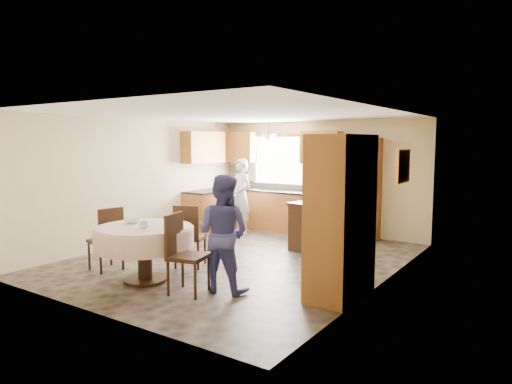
{
  "coord_description": "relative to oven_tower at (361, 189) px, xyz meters",
  "views": [
    {
      "loc": [
        4.57,
        -6.28,
        2.03
      ],
      "look_at": [
        0.14,
        0.3,
        1.16
      ],
      "focal_mm": 32.0,
      "sensor_mm": 36.0,
      "label": 1
    }
  ],
  "objects": [
    {
      "name": "floor",
      "position": [
        -1.15,
        -2.69,
        -1.06
      ],
      "size": [
        5.0,
        6.0,
        0.01
      ],
      "primitive_type": "cube",
      "color": "brown",
      "rests_on": "ground"
    },
    {
      "name": "ceiling",
      "position": [
        -1.15,
        -2.69,
        1.44
      ],
      "size": [
        5.0,
        6.0,
        0.01
      ],
      "primitive_type": "cube",
      "color": "white",
      "rests_on": "wall_back"
    },
    {
      "name": "wall_back",
      "position": [
        -1.15,
        0.31,
        0.19
      ],
      "size": [
        5.0,
        0.02,
        2.5
      ],
      "primitive_type": "cube",
      "color": "#D4BE87",
      "rests_on": "floor"
    },
    {
      "name": "wall_front",
      "position": [
        -1.15,
        -5.69,
        0.19
      ],
      "size": [
        5.0,
        0.02,
        2.5
      ],
      "primitive_type": "cube",
      "color": "#D4BE87",
      "rests_on": "floor"
    },
    {
      "name": "wall_left",
      "position": [
        -3.65,
        -2.69,
        0.19
      ],
      "size": [
        0.02,
        6.0,
        2.5
      ],
      "primitive_type": "cube",
      "color": "#D4BE87",
      "rests_on": "floor"
    },
    {
      "name": "wall_right",
      "position": [
        1.35,
        -2.69,
        0.19
      ],
      "size": [
        0.02,
        6.0,
        2.5
      ],
      "primitive_type": "cube",
      "color": "#D4BE87",
      "rests_on": "floor"
    },
    {
      "name": "window",
      "position": [
        -2.15,
        0.29,
        0.54
      ],
      "size": [
        1.4,
        0.03,
        1.1
      ],
      "primitive_type": "cube",
      "color": "white",
      "rests_on": "wall_back"
    },
    {
      "name": "curtain_left",
      "position": [
        -2.9,
        0.24,
        0.59
      ],
      "size": [
        0.22,
        0.02,
        1.15
      ],
      "primitive_type": "cube",
      "color": "white",
      "rests_on": "wall_back"
    },
    {
      "name": "curtain_right",
      "position": [
        -1.4,
        0.24,
        0.59
      ],
      "size": [
        0.22,
        0.02,
        1.15
      ],
      "primitive_type": "cube",
      "color": "white",
      "rests_on": "wall_back"
    },
    {
      "name": "base_cab_back",
      "position": [
        -2.0,
        0.01,
        -0.62
      ],
      "size": [
        3.3,
        0.6,
        0.88
      ],
      "primitive_type": "cube",
      "color": "#BD7532",
      "rests_on": "floor"
    },
    {
      "name": "counter_back",
      "position": [
        -2.0,
        0.01,
        -0.16
      ],
      "size": [
        3.3,
        0.64,
        0.04
      ],
      "primitive_type": "cube",
      "color": "black",
      "rests_on": "base_cab_back"
    },
    {
      "name": "base_cab_left",
      "position": [
        -3.35,
        -0.89,
        -0.62
      ],
      "size": [
        0.6,
        1.2,
        0.88
      ],
      "primitive_type": "cube",
      "color": "#BD7532",
      "rests_on": "floor"
    },
    {
      "name": "counter_left",
      "position": [
        -3.35,
        -0.89,
        -0.16
      ],
      "size": [
        0.64,
        1.2,
        0.04
      ],
      "primitive_type": "cube",
      "color": "black",
      "rests_on": "base_cab_left"
    },
    {
      "name": "backsplash",
      "position": [
        -2.0,
        0.3,
        0.12
      ],
      "size": [
        3.3,
        0.02,
        0.55
      ],
      "primitive_type": "cube",
      "color": "beige",
      "rests_on": "wall_back"
    },
    {
      "name": "wall_cab_left",
      "position": [
        -3.2,
        0.15,
        0.85
      ],
      "size": [
        0.85,
        0.33,
        0.72
      ],
      "primitive_type": "cube",
      "color": "#CD7D33",
      "rests_on": "wall_back"
    },
    {
      "name": "wall_cab_right",
      "position": [
        -1.0,
        0.15,
        0.85
      ],
      "size": [
        0.9,
        0.33,
        0.72
      ],
      "primitive_type": "cube",
      "color": "#CD7D33",
      "rests_on": "wall_back"
    },
    {
      "name": "wall_cab_side",
      "position": [
        -3.48,
        -0.89,
        0.85
      ],
      "size": [
        0.33,
        1.2,
        0.72
      ],
      "primitive_type": "cube",
      "color": "#CD7D33",
      "rests_on": "wall_left"
    },
    {
      "name": "oven_tower",
      "position": [
        0.0,
        0.0,
        0.0
      ],
      "size": [
        0.66,
        0.62,
        2.12
      ],
      "primitive_type": "cube",
      "color": "#BD7532",
      "rests_on": "floor"
    },
    {
      "name": "oven_upper",
      "position": [
        0.0,
        -0.31,
        0.19
      ],
      "size": [
        0.56,
        0.01,
        0.45
      ],
      "primitive_type": "cube",
      "color": "black",
      "rests_on": "oven_tower"
    },
    {
      "name": "oven_lower",
      "position": [
        0.0,
        -0.31,
        -0.31
      ],
      "size": [
        0.56,
        0.01,
        0.45
      ],
      "primitive_type": "cube",
      "color": "black",
      "rests_on": "oven_tower"
    },
    {
      "name": "pendant",
      "position": [
        -2.15,
        -0.19,
        1.06
      ],
      "size": [
        0.36,
        0.36,
        0.18
      ],
      "primitive_type": "cone",
      "rotation": [
        3.14,
        0.0,
        0.0
      ],
      "color": "beige",
      "rests_on": "ceiling"
    },
    {
      "name": "sideboard",
      "position": [
        -0.16,
        -1.58,
        -0.63
      ],
      "size": [
        1.27,
        0.72,
        0.86
      ],
      "primitive_type": "cube",
      "rotation": [
        0.0,
        0.0,
        -0.2
      ],
      "color": "#38220F",
      "rests_on": "floor"
    },
    {
      "name": "space_heater",
      "position": [
        0.56,
        -1.78,
        -0.8
      ],
      "size": [
        0.45,
        0.39,
        0.52
      ],
      "primitive_type": "cube",
      "rotation": [
        0.0,
        0.0,
        -0.38
      ],
      "color": "black",
      "rests_on": "floor"
    },
    {
      "name": "cupboard",
      "position": [
        1.07,
        -3.5,
        0.0
      ],
      "size": [
        0.56,
        1.12,
        2.13
      ],
      "primitive_type": "cube",
      "color": "#BD7532",
      "rests_on": "floor"
    },
    {
      "name": "dining_table",
      "position": [
        -1.57,
        -4.47,
        -0.42
      ],
      "size": [
        1.43,
        1.43,
        0.82
      ],
      "color": "#38220F",
      "rests_on": "floor"
    },
    {
      "name": "chair_left",
      "position": [
        -2.45,
        -4.43,
        -0.5
      ],
      "size": [
        0.51,
        0.51,
        1.02
      ],
      "rotation": [
        0.0,
        0.0,
        -1.74
      ],
      "color": "#38220F",
      "rests_on": "floor"
    },
    {
      "name": "chair_back",
      "position": [
        -1.53,
        -3.58,
        -0.49
      ],
      "size": [
        0.59,
        0.59,
        1.03
      ],
      "rotation": [
        0.0,
        0.0,
        3.56
      ],
      "color": "#38220F",
      "rests_on": "floor"
    },
    {
      "name": "chair_right",
      "position": [
        -0.76,
        -4.54,
        -0.47
      ],
      "size": [
        0.57,
        0.57,
        1.08
      ],
      "rotation": [
        0.0,
        0.0,
        1.82
      ],
      "color": "#38220F",
      "rests_on": "floor"
    },
    {
      "name": "framed_picture",
      "position": [
        1.32,
        -1.68,
        0.59
      ],
      "size": [
        0.06,
        0.65,
        0.53
      ],
      "color": "gold",
      "rests_on": "wall_right"
    },
    {
      "name": "microwave",
      "position": [
        -0.74,
        -0.04,
        0.0
      ],
      "size": [
        0.54,
        0.38,
        0.29
      ],
      "primitive_type": "imported",
      "rotation": [
        0.0,
        0.0,
        0.06
      ],
      "color": "silver",
      "rests_on": "counter_back"
    },
    {
      "name": "person_sink",
      "position": [
        -2.46,
        -0.84,
        -0.23
      ],
      "size": [
        0.7,
        0.56,
        1.67
      ],
      "primitive_type": "imported",
      "rotation": [
        0.0,
        0.0,
        -0.3
      ],
      "color": "silver",
      "rests_on": "floor"
    },
    {
      "name": "person_dining",
      "position": [
        -0.35,
        -4.18,
        -0.26
      ],
      "size": [
        0.85,
        0.7,
        1.6
      ],
      "primitive_type": "imported",
      "rotation": [
        0.0,
        0.0,
        3.27
      ],
      "color": "#3D4186",
      "rests_on": "floor"
    },
    {
      "name": "bowl_sideboard",
      "position": [
        -0.51,
        -1.58,
        -0.18
      ],
      "size": [
        0.25,
        0.25,
        0.05
      ],
      "primitive_type": "imported",
      "rotation": [
        0.0,
        0.0,
        0.35
      ],
      "color": "#B2B2B2",
      "rests_on": "sideboard"
    },
    {
      "name": "bottle_sideboard",
      "position": [
        0.26,
        -1.58,
        -0.04
      ],
      "size": [
        0.16,
        0.16,
        0.32
      ],
      "primitive_type": "imported",
      "rotation": [
        0.0,
        0.0,
        -0.34
      ],
      "color": "silver",
      "rests_on": "sideboard"
    },
    {
      "name": "cup_table",
      "position": [
        -1.44,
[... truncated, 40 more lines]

